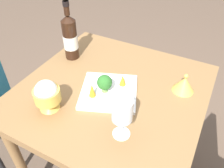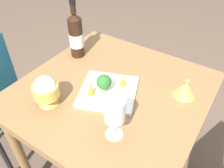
{
  "view_description": "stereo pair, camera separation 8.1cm",
  "coord_description": "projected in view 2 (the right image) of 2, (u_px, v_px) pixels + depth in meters",
  "views": [
    {
      "loc": [
        0.72,
        0.38,
        1.44
      ],
      "look_at": [
        0.0,
        0.0,
        0.76
      ],
      "focal_mm": 36.98,
      "sensor_mm": 36.0,
      "label": 1
    },
    {
      "loc": [
        0.68,
        0.45,
        1.44
      ],
      "look_at": [
        0.0,
        0.0,
        0.76
      ],
      "focal_mm": 36.98,
      "sensor_mm": 36.0,
      "label": 2
    }
  ],
  "objects": [
    {
      "name": "dining_table",
      "position": [
        112.0,
        103.0,
        1.14
      ],
      "size": [
        0.84,
        0.84,
        0.73
      ],
      "color": "olive",
      "rests_on": "ground_plane"
    },
    {
      "name": "carrot_garnish_right",
      "position": [
        91.0,
        89.0,
        1.01
      ],
      "size": [
        0.03,
        0.03,
        0.07
      ],
      "color": "orange",
      "rests_on": "serving_plate"
    },
    {
      "name": "rice_bowl_lid",
      "position": [
        185.0,
        89.0,
        1.02
      ],
      "size": [
        0.1,
        0.1,
        0.09
      ],
      "color": "gold",
      "rests_on": "dining_table"
    },
    {
      "name": "wine_glass",
      "position": [
        115.0,
        111.0,
        0.8
      ],
      "size": [
        0.08,
        0.08,
        0.18
      ],
      "color": "white",
      "rests_on": "dining_table"
    },
    {
      "name": "rice_bowl",
      "position": [
        46.0,
        90.0,
        0.96
      ],
      "size": [
        0.11,
        0.11,
        0.14
      ],
      "color": "gold",
      "rests_on": "dining_table"
    },
    {
      "name": "wine_bottle",
      "position": [
        76.0,
        35.0,
        1.22
      ],
      "size": [
        0.08,
        0.08,
        0.31
      ],
      "color": "black",
      "rests_on": "dining_table"
    },
    {
      "name": "broccoli_floret",
      "position": [
        104.0,
        82.0,
        1.01
      ],
      "size": [
        0.07,
        0.07,
        0.09
      ],
      "color": "#729E4C",
      "rests_on": "serving_plate"
    },
    {
      "name": "serving_plate",
      "position": [
        108.0,
        91.0,
        1.06
      ],
      "size": [
        0.32,
        0.32,
        0.02
      ],
      "rotation": [
        0.0,
        0.0,
        0.37
      ],
      "color": "white",
      "rests_on": "dining_table"
    },
    {
      "name": "carrot_garnish_left",
      "position": [
        123.0,
        81.0,
        1.06
      ],
      "size": [
        0.03,
        0.03,
        0.06
      ],
      "color": "orange",
      "rests_on": "serving_plate"
    }
  ]
}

